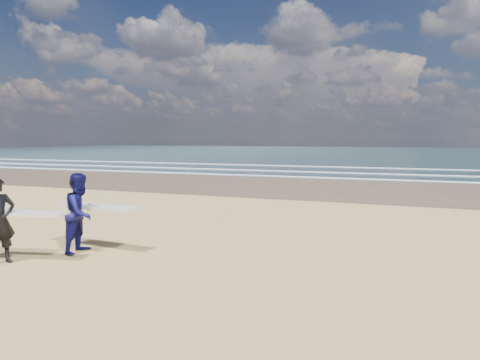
% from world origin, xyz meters
% --- Properties ---
extents(surfer_near, '(2.26, 1.26, 1.94)m').
position_xyz_m(surfer_near, '(-1.35, 0.34, 0.98)').
color(surfer_near, black).
rests_on(surfer_near, ground).
extents(surfer_far, '(2.22, 1.17, 1.95)m').
position_xyz_m(surfer_far, '(-0.35, 1.75, 0.98)').
color(surfer_far, '#0C0C43').
rests_on(surfer_far, ground).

